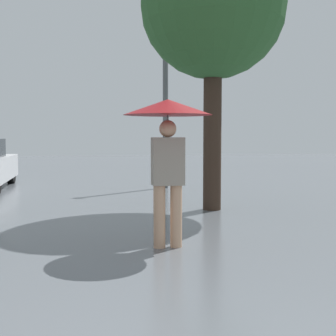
{
  "coord_description": "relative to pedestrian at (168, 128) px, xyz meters",
  "views": [
    {
      "loc": [
        -0.59,
        -0.52,
        1.37
      ],
      "look_at": [
        0.44,
        4.98,
        0.97
      ],
      "focal_mm": 50.0,
      "sensor_mm": 36.0,
      "label": 1
    }
  ],
  "objects": [
    {
      "name": "tree",
      "position": [
        1.31,
        2.67,
        2.17
      ],
      "size": [
        2.59,
        2.59,
        4.94
      ],
      "color": "#38281E",
      "rests_on": "ground_plane"
    },
    {
      "name": "pedestrian",
      "position": [
        0.0,
        0.0,
        0.0
      ],
      "size": [
        1.07,
        1.07,
        1.79
      ],
      "color": "tan",
      "rests_on": "ground_plane"
    },
    {
      "name": "street_lamp",
      "position": [
        1.1,
        6.25,
        0.86
      ],
      "size": [
        0.25,
        0.25,
        4.07
      ],
      "color": "#515456",
      "rests_on": "ground_plane"
    }
  ]
}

